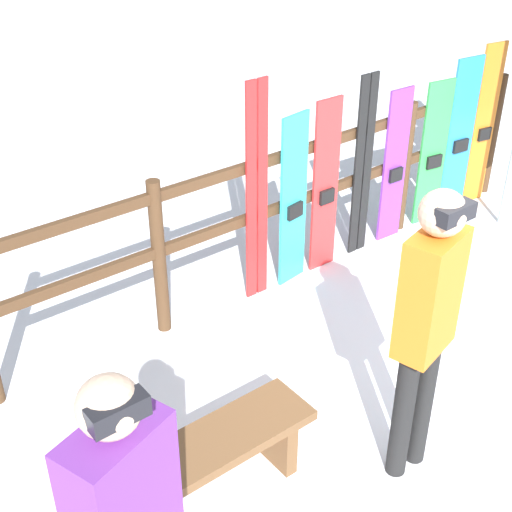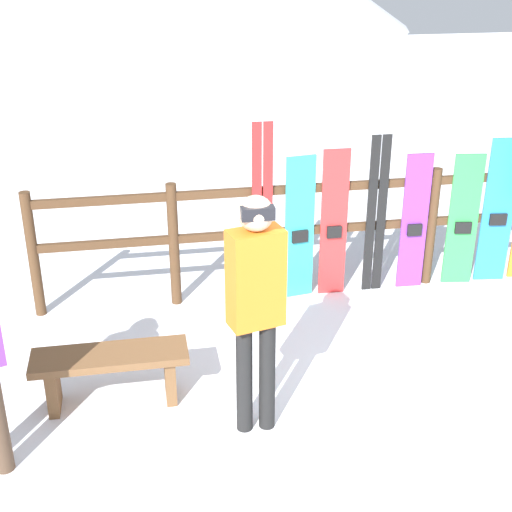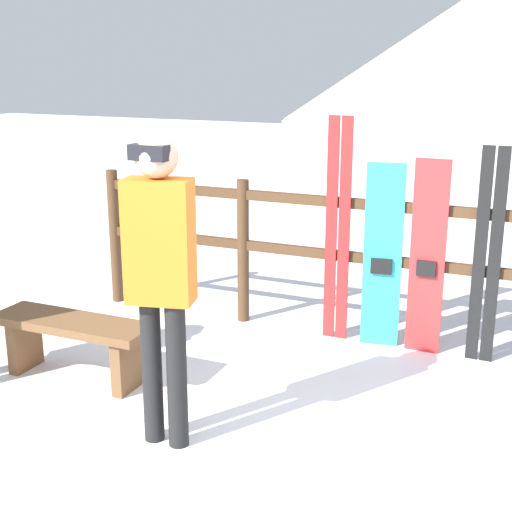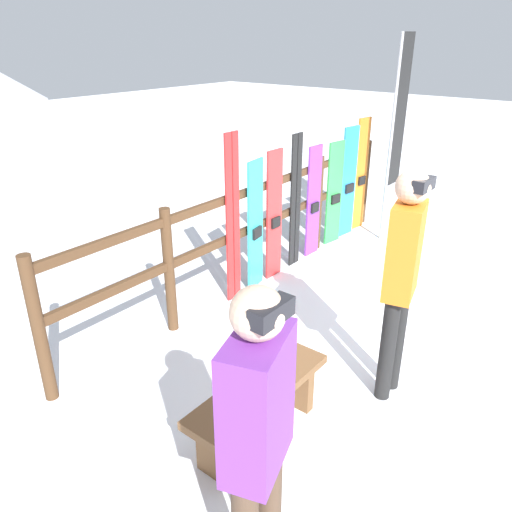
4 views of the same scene
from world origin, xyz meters
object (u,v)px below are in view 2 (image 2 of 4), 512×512
object	(u,v)px
ski_pair_black	(376,215)
snowboard_purple	(414,223)
bench	(111,367)
snowboard_cyan	(300,229)
ski_pair_red	(262,215)
snowboard_blue	(498,212)
person_orange	(256,296)
snowboard_red	(334,224)
snowboard_green	(463,221)

from	to	relation	value
ski_pair_black	snowboard_purple	xyz separation A→B (m)	(0.40, -0.00, -0.10)
bench	snowboard_cyan	xyz separation A→B (m)	(1.81, 1.48, 0.39)
bench	ski_pair_black	xyz separation A→B (m)	(2.58, 1.48, 0.48)
ski_pair_red	ski_pair_black	size ratio (longest dim) A/B	1.11
ski_pair_red	snowboard_blue	size ratio (longest dim) A/B	1.17
bench	snowboard_blue	world-z (taller)	snowboard_blue
person_orange	snowboard_red	xyz separation A→B (m)	(1.12, 1.97, -0.35)
snowboard_cyan	snowboard_green	distance (m)	1.68
snowboard_blue	bench	bearing A→B (deg)	-159.01
ski_pair_red	snowboard_green	distance (m)	2.06
snowboard_red	ski_pair_black	size ratio (longest dim) A/B	0.93
snowboard_blue	snowboard_green	bearing A→B (deg)	-179.98
ski_pair_red	snowboard_green	size ratio (longest dim) A/B	1.29
snowboard_cyan	snowboard_red	xyz separation A→B (m)	(0.34, 0.00, 0.02)
snowboard_purple	snowboard_blue	bearing A→B (deg)	0.01
ski_pair_black	snowboard_cyan	bearing A→B (deg)	-179.74
snowboard_cyan	snowboard_purple	distance (m)	1.17
person_orange	ski_pair_red	distance (m)	2.03
ski_pair_black	bench	bearing A→B (deg)	-150.06
ski_pair_black	person_orange	bearing A→B (deg)	-128.04
person_orange	ski_pair_black	world-z (taller)	person_orange
ski_pair_black	snowboard_blue	xyz separation A→B (m)	(1.28, -0.00, -0.05)
ski_pair_black	snowboard_green	xyz separation A→B (m)	(0.92, -0.00, -0.12)
snowboard_purple	ski_pair_black	bearing A→B (deg)	179.50
bench	snowboard_purple	distance (m)	3.35
snowboard_cyan	ski_pair_black	distance (m)	0.77
person_orange	snowboard_cyan	world-z (taller)	person_orange
snowboard_cyan	snowboard_red	size ratio (longest dim) A/B	0.97
snowboard_green	snowboard_blue	distance (m)	0.37
ski_pair_red	snowboard_green	bearing A→B (deg)	-0.10
bench	snowboard_blue	bearing A→B (deg)	20.99
ski_pair_red	person_orange	bearing A→B (deg)	-101.81
snowboard_red	snowboard_green	xyz separation A→B (m)	(1.34, -0.00, -0.06)
bench	ski_pair_red	size ratio (longest dim) A/B	0.66
bench	snowboard_green	bearing A→B (deg)	22.98
person_orange	ski_pair_black	xyz separation A→B (m)	(1.55, 1.98, -0.29)
bench	snowboard_green	world-z (taller)	snowboard_green
bench	snowboard_cyan	bearing A→B (deg)	39.28
bench	ski_pair_black	size ratio (longest dim) A/B	0.73
person_orange	ski_pair_black	size ratio (longest dim) A/B	1.13
person_orange	snowboard_cyan	bearing A→B (deg)	68.45
bench	ski_pair_red	distance (m)	2.15
snowboard_purple	bench	bearing A→B (deg)	-153.55
snowboard_cyan	snowboard_green	xyz separation A→B (m)	(1.68, -0.00, -0.03)
person_orange	snowboard_blue	xyz separation A→B (m)	(2.83, 1.97, -0.34)
snowboard_purple	snowboard_green	xyz separation A→B (m)	(0.52, -0.00, -0.02)
ski_pair_red	snowboard_cyan	xyz separation A→B (m)	(0.37, -0.00, -0.17)
snowboard_cyan	snowboard_purple	size ratio (longest dim) A/B	1.03
snowboard_purple	snowboard_green	size ratio (longest dim) A/B	1.02
person_orange	snowboard_red	size ratio (longest dim) A/B	1.21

